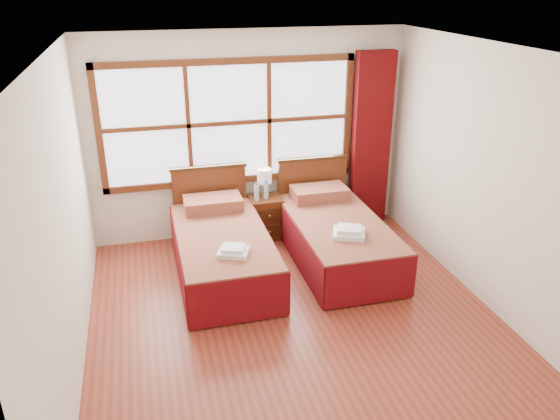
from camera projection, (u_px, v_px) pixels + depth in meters
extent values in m
plane|color=brown|center=(298.00, 324.00, 5.38)|extent=(4.50, 4.50, 0.00)
plane|color=white|center=(302.00, 53.00, 4.35)|extent=(4.50, 4.50, 0.00)
plane|color=silver|center=(249.00, 136.00, 6.86)|extent=(4.00, 0.00, 4.00)
plane|color=silver|center=(62.00, 227.00, 4.40)|extent=(0.00, 4.50, 4.50)
plane|color=silver|center=(496.00, 183.00, 5.33)|extent=(0.00, 4.50, 4.50)
cube|color=white|center=(229.00, 123.00, 6.70)|extent=(3.00, 0.02, 1.40)
cube|color=#572913|center=(232.00, 180.00, 6.98)|extent=(3.16, 0.06, 0.08)
cube|color=#572913|center=(227.00, 61.00, 6.39)|extent=(3.16, 0.06, 0.08)
cube|color=#572913|center=(98.00, 131.00, 6.33)|extent=(0.08, 0.06, 1.56)
cube|color=#572913|center=(347.00, 116.00, 7.04)|extent=(0.08, 0.06, 1.56)
cube|color=#572913|center=(189.00, 126.00, 6.57)|extent=(0.05, 0.05, 1.40)
cube|color=#572913|center=(269.00, 121.00, 6.80)|extent=(0.05, 0.05, 1.40)
cube|color=#572913|center=(230.00, 123.00, 6.68)|extent=(3.00, 0.05, 0.05)
cube|color=#5A090A|center=(371.00, 140.00, 7.16)|extent=(0.50, 0.16, 2.30)
cube|color=#3B200C|center=(224.00, 264.00, 6.20)|extent=(0.89, 1.78, 0.29)
cube|color=#600E0D|center=(223.00, 243.00, 6.10)|extent=(0.99, 1.97, 0.24)
cube|color=maroon|center=(179.00, 260.00, 6.04)|extent=(0.03, 1.97, 0.49)
cube|color=maroon|center=(266.00, 250.00, 6.27)|extent=(0.03, 1.97, 0.49)
cube|color=maroon|center=(239.00, 301.00, 5.28)|extent=(0.99, 0.03, 0.49)
cube|color=#600E0D|center=(213.00, 203.00, 6.65)|extent=(0.69, 0.41, 0.15)
cube|color=#572913|center=(210.00, 204.00, 6.96)|extent=(0.93, 0.06, 0.97)
cube|color=#3B200C|center=(208.00, 167.00, 6.77)|extent=(0.97, 0.08, 0.04)
cube|color=#3B200C|center=(337.00, 250.00, 6.52)|extent=(0.89, 1.78, 0.29)
cube|color=#600E0D|center=(338.00, 230.00, 6.41)|extent=(0.99, 1.97, 0.24)
cube|color=maroon|center=(297.00, 246.00, 6.35)|extent=(0.03, 1.97, 0.49)
cube|color=maroon|center=(376.00, 236.00, 6.58)|extent=(0.03, 1.97, 0.49)
cube|color=maroon|center=(370.00, 283.00, 5.60)|extent=(0.99, 0.03, 0.49)
cube|color=#600E0D|center=(319.00, 193.00, 6.97)|extent=(0.70, 0.41, 0.15)
cube|color=#572913|center=(312.00, 194.00, 7.28)|extent=(0.93, 0.06, 0.97)
cube|color=#3B200C|center=(313.00, 159.00, 7.08)|extent=(0.97, 0.08, 0.04)
cube|color=#572913|center=(266.00, 217.00, 7.08)|extent=(0.41, 0.37, 0.55)
cube|color=#3B200C|center=(270.00, 231.00, 6.95)|extent=(0.36, 0.02, 0.17)
cube|color=#3B200C|center=(269.00, 215.00, 6.87)|extent=(0.36, 0.02, 0.17)
sphere|color=#A88539|center=(270.00, 232.00, 6.94)|extent=(0.03, 0.03, 0.03)
sphere|color=#A88539|center=(270.00, 216.00, 6.85)|extent=(0.03, 0.03, 0.03)
cube|color=white|center=(234.00, 252.00, 5.60)|extent=(0.38, 0.36, 0.05)
cube|color=white|center=(234.00, 248.00, 5.58)|extent=(0.28, 0.27, 0.04)
cube|color=white|center=(349.00, 234.00, 5.99)|extent=(0.43, 0.41, 0.05)
cube|color=white|center=(349.00, 229.00, 5.97)|extent=(0.32, 0.31, 0.05)
cylinder|color=gold|center=(265.00, 194.00, 7.05)|extent=(0.11, 0.11, 0.02)
cylinder|color=gold|center=(265.00, 188.00, 7.01)|extent=(0.02, 0.02, 0.15)
cylinder|color=white|center=(264.00, 176.00, 6.95)|extent=(0.18, 0.18, 0.18)
cylinder|color=#ABCBDC|center=(257.00, 193.00, 6.85)|extent=(0.06, 0.06, 0.20)
cylinder|color=#1756B1|center=(256.00, 184.00, 6.80)|extent=(0.03, 0.03, 0.03)
cylinder|color=#ABCBDC|center=(266.00, 190.00, 6.92)|extent=(0.06, 0.06, 0.21)
cylinder|color=#1756B1|center=(266.00, 182.00, 6.87)|extent=(0.03, 0.03, 0.03)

